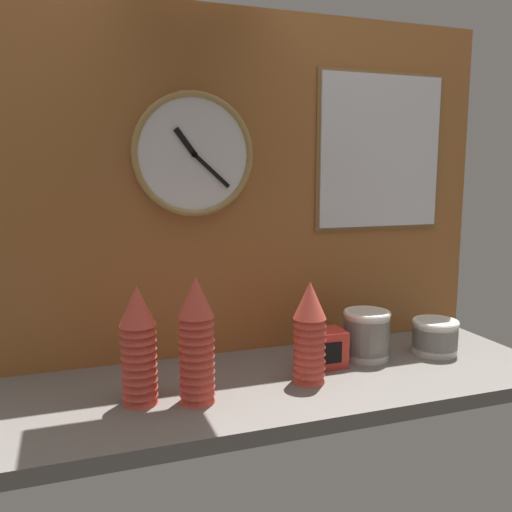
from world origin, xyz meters
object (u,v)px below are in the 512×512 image
Objects in this scene: bowl_stack_right at (366,334)px; wall_clock at (194,154)px; cup_stack_center_left at (196,340)px; cup_stack_left at (138,345)px; napkin_dispenser at (324,348)px; cup_stack_center_right at (309,332)px; menu_board at (381,152)px; bowl_stack_far_right at (435,335)px.

wall_clock is at bearing 159.88° from bowl_stack_right.
cup_stack_center_left reaches higher than cup_stack_left.
cup_stack_left is 0.59m from wall_clock.
napkin_dispenser is (0.55, 0.08, -0.10)m from cup_stack_left.
cup_stack_center_right is 0.54× the size of menu_board.
cup_stack_left reaches higher than napkin_dispenser.
wall_clock reaches higher than bowl_stack_right.
napkin_dispenser is at bearing -173.01° from bowl_stack_right.
menu_board is (0.84, 0.29, 0.48)m from cup_stack_left.
wall_clock is 0.63m from menu_board.
napkin_dispenser is at bearing 8.71° from cup_stack_left.
cup_stack_left is 0.71m from bowl_stack_right.
bowl_stack_far_right is at bearing -16.28° from wall_clock.
menu_board is at bearing 18.99° from cup_stack_left.
menu_board is (0.14, 0.19, 0.56)m from bowl_stack_right.
menu_board is at bearing 111.14° from bowl_stack_far_right.
wall_clock is (0.21, 0.28, 0.47)m from cup_stack_left.
napkin_dispenser is (-0.38, 0.01, -0.00)m from bowl_stack_far_right.
wall_clock is (0.07, 0.32, 0.46)m from cup_stack_center_left.
bowl_stack_right is at bearing 24.98° from cup_stack_center_right.
cup_stack_center_right is 0.49m from bowl_stack_far_right.
menu_board reaches higher than napkin_dispenser.
cup_stack_left is (-0.45, 0.01, 0.01)m from cup_stack_center_right.
menu_board reaches higher than bowl_stack_right.
cup_stack_left is 0.56m from napkin_dispenser.
cup_stack_center_left is at bearing -174.99° from cup_stack_center_right.
cup_stack_center_left is at bearing -171.98° from bowl_stack_far_right.
bowl_stack_far_right is at bearing 10.01° from cup_stack_center_right.
menu_board is (0.63, 0.01, 0.02)m from wall_clock.
bowl_stack_far_right is 0.40× the size of wall_clock.
wall_clock is (-0.72, 0.21, 0.56)m from bowl_stack_far_right.
wall_clock is (-0.24, 0.29, 0.48)m from cup_stack_center_right.
menu_board is (0.39, 0.30, 0.49)m from cup_stack_center_right.
cup_stack_center_left is 0.91m from menu_board.
cup_stack_center_left is 2.22× the size of bowl_stack_far_right.
menu_board is at bearing 37.77° from cup_stack_center_right.
bowl_stack_right is at bearing 172.40° from bowl_stack_far_right.
menu_board reaches higher than bowl_stack_far_right.
cup_stack_left is 2.52× the size of napkin_dispenser.
wall_clock is at bearing 163.72° from bowl_stack_far_right.
bowl_stack_right is 1.26× the size of napkin_dispenser.
napkin_dispenser is at bearing 45.86° from cup_stack_center_right.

